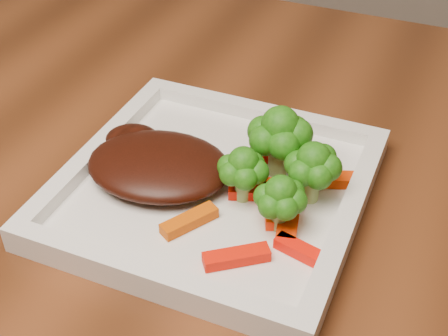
% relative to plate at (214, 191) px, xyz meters
% --- Properties ---
extents(plate, '(0.27, 0.27, 0.01)m').
position_rel_plate_xyz_m(plate, '(0.00, 0.00, 0.00)').
color(plate, white).
rests_on(plate, dining_table).
extents(steak, '(0.15, 0.12, 0.03)m').
position_rel_plate_xyz_m(steak, '(-0.05, -0.01, 0.02)').
color(steak, '#360F08').
rests_on(steak, plate).
extents(broccoli_0, '(0.08, 0.08, 0.07)m').
position_rel_plate_xyz_m(broccoli_0, '(0.05, 0.04, 0.04)').
color(broccoli_0, '#2F6F12').
rests_on(broccoli_0, plate).
extents(broccoli_1, '(0.07, 0.07, 0.06)m').
position_rel_plate_xyz_m(broccoli_1, '(0.09, 0.02, 0.04)').
color(broccoli_1, '#337814').
rests_on(broccoli_1, plate).
extents(broccoli_2, '(0.06, 0.06, 0.06)m').
position_rel_plate_xyz_m(broccoli_2, '(0.07, -0.03, 0.04)').
color(broccoli_2, '#317313').
rests_on(broccoli_2, plate).
extents(broccoli_3, '(0.06, 0.06, 0.06)m').
position_rel_plate_xyz_m(broccoli_3, '(0.03, -0.00, 0.04)').
color(broccoli_3, '#2D5B0F').
rests_on(broccoli_3, plate).
extents(carrot_0, '(0.05, 0.04, 0.01)m').
position_rel_plate_xyz_m(carrot_0, '(0.05, -0.08, 0.01)').
color(carrot_0, red).
rests_on(carrot_0, plate).
extents(carrot_1, '(0.05, 0.02, 0.01)m').
position_rel_plate_xyz_m(carrot_1, '(0.10, -0.05, 0.01)').
color(carrot_1, '#F31103').
rests_on(carrot_1, plate).
extents(carrot_2, '(0.04, 0.05, 0.01)m').
position_rel_plate_xyz_m(carrot_2, '(0.00, -0.06, 0.01)').
color(carrot_2, '#C94B03').
rests_on(carrot_2, plate).
extents(carrot_3, '(0.06, 0.04, 0.01)m').
position_rel_plate_xyz_m(carrot_3, '(0.10, 0.05, 0.01)').
color(carrot_3, red).
rests_on(carrot_3, plate).
extents(carrot_4, '(0.05, 0.06, 0.01)m').
position_rel_plate_xyz_m(carrot_4, '(0.03, 0.06, 0.01)').
color(carrot_4, red).
rests_on(carrot_4, plate).
extents(carrot_5, '(0.03, 0.07, 0.01)m').
position_rel_plate_xyz_m(carrot_5, '(0.08, -0.02, 0.01)').
color(carrot_5, red).
rests_on(carrot_5, plate).
extents(carrot_6, '(0.06, 0.04, 0.01)m').
position_rel_plate_xyz_m(carrot_6, '(0.05, 0.00, 0.01)').
color(carrot_6, red).
rests_on(carrot_6, plate).
extents(carrot_7, '(0.04, 0.06, 0.01)m').
position_rel_plate_xyz_m(carrot_7, '(0.06, -0.01, 0.01)').
color(carrot_7, '#FF2F04').
rests_on(carrot_7, plate).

